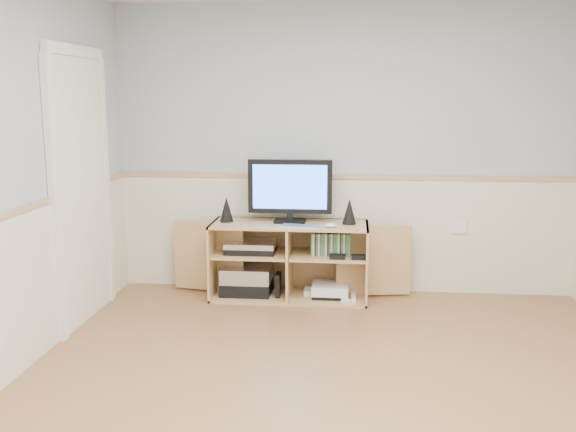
% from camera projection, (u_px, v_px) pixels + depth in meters
% --- Properties ---
extents(room, '(4.04, 4.54, 2.54)m').
position_uv_depth(room, '(329.00, 190.00, 3.48)').
color(room, '#A37748').
rests_on(room, ground).
extents(media_cabinet, '(2.08, 0.50, 0.65)m').
position_uv_depth(media_cabinet, '(290.00, 258.00, 5.55)').
color(media_cabinet, tan).
rests_on(media_cabinet, floor).
extents(monitor, '(0.71, 0.18, 0.54)m').
position_uv_depth(monitor, '(290.00, 189.00, 5.43)').
color(monitor, black).
rests_on(monitor, media_cabinet).
extents(speaker_left, '(0.12, 0.12, 0.21)m').
position_uv_depth(speaker_left, '(227.00, 209.00, 5.49)').
color(speaker_left, black).
rests_on(speaker_left, media_cabinet).
extents(speaker_right, '(0.12, 0.12, 0.22)m').
position_uv_depth(speaker_right, '(349.00, 211.00, 5.38)').
color(speaker_right, black).
rests_on(speaker_right, media_cabinet).
extents(keyboard, '(0.34, 0.19, 0.01)m').
position_uv_depth(keyboard, '(301.00, 226.00, 5.28)').
color(keyboard, silver).
rests_on(keyboard, media_cabinet).
extents(mouse, '(0.10, 0.07, 0.04)m').
position_uv_depth(mouse, '(331.00, 225.00, 5.26)').
color(mouse, white).
rests_on(mouse, media_cabinet).
extents(av_components, '(0.51, 0.32, 0.47)m').
position_uv_depth(av_components, '(249.00, 271.00, 5.55)').
color(av_components, black).
rests_on(av_components, media_cabinet).
extents(game_consoles, '(0.45, 0.30, 0.11)m').
position_uv_depth(game_consoles, '(329.00, 291.00, 5.50)').
color(game_consoles, white).
rests_on(game_consoles, media_cabinet).
extents(game_cases, '(0.33, 0.14, 0.19)m').
position_uv_depth(game_cases, '(331.00, 244.00, 5.41)').
color(game_cases, '#3F8C3F').
rests_on(game_cases, media_cabinet).
extents(wall_outlet, '(0.12, 0.03, 0.12)m').
position_uv_depth(wall_outlet, '(459.00, 226.00, 5.56)').
color(wall_outlet, white).
rests_on(wall_outlet, wall_back).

